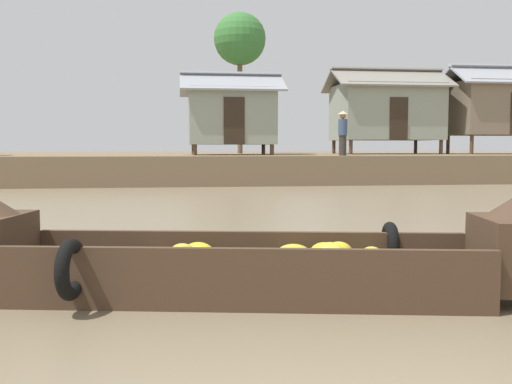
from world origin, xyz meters
TOP-DOWN VIEW (x-y plane):
  - ground_plane at (0.00, 10.00)m, footprint 300.00×300.00m
  - riverbank_strip at (0.00, 28.54)m, footprint 160.00×20.00m
  - banana_boat at (-0.34, 3.91)m, footprint 5.52×1.83m
  - stilt_house_mid_left at (1.11, 22.19)m, footprint 4.10×3.23m
  - stilt_house_mid_right at (8.30, 24.02)m, footprint 5.16×3.64m
  - stilt_house_right at (13.57, 23.37)m, footprint 5.15×3.11m
  - palm_tree_near at (1.89, 26.25)m, footprint 2.46×2.46m
  - vendor_person at (5.06, 19.66)m, footprint 0.44×0.44m

SIDE VIEW (x-z plane):
  - ground_plane at x=0.00m, z-range 0.00..0.00m
  - banana_boat at x=-0.34m, z-range -0.14..0.81m
  - riverbank_strip at x=0.00m, z-range 0.00..1.06m
  - vendor_person at x=5.06m, z-range 1.15..2.81m
  - stilt_house_mid_left at x=1.11m, z-range 1.00..4.33m
  - stilt_house_mid_right at x=8.30m, z-range 1.05..4.92m
  - stilt_house_right at x=13.57m, z-range 1.17..5.17m
  - palm_tree_near at x=1.89m, z-range 3.09..9.72m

